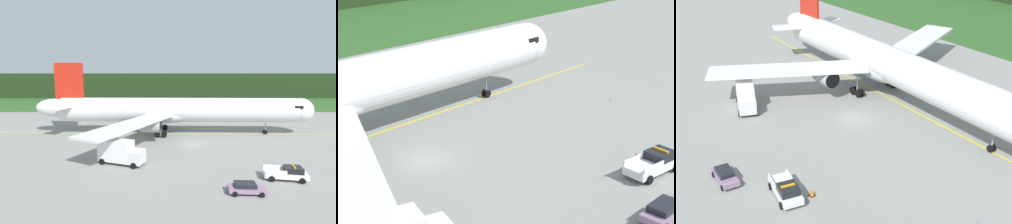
# 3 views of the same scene
# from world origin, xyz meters

# --- Properties ---
(ground) EXTENTS (320.00, 320.00, 0.00)m
(ground) POSITION_xyz_m (0.00, 0.00, 0.00)
(ground) COLOR gray
(taxiway_centerline_main) EXTENTS (81.55, 2.10, 0.01)m
(taxiway_centerline_main) POSITION_xyz_m (-2.53, 8.67, 0.00)
(taxiway_centerline_main) COLOR yellow
(taxiway_centerline_main) RESTS_ON ground
(airliner) EXTENTS (60.81, 48.44, 15.50)m
(airliner) POSITION_xyz_m (-3.22, 8.68, 5.23)
(airliner) COLOR silver
(airliner) RESTS_ON ground
(ops_pickup_truck) EXTENTS (5.64, 3.09, 1.94)m
(ops_pickup_truck) POSITION_xyz_m (10.83, -16.30, 0.90)
(ops_pickup_truck) COLOR white
(ops_pickup_truck) RESTS_ON ground
(catering_truck) EXTENTS (7.42, 4.65, 3.81)m
(catering_truck) POSITION_xyz_m (-11.87, -10.44, 1.91)
(catering_truck) COLOR silver
(catering_truck) RESTS_ON ground
(staff_car) EXTENTS (4.36, 2.20, 1.30)m
(staff_car) POSITION_xyz_m (4.44, -20.20, 0.70)
(staff_car) COLOR gray
(staff_car) RESTS_ON ground
(apron_cone) EXTENTS (0.62, 0.62, 0.78)m
(apron_cone) POSITION_xyz_m (12.09, -14.00, 0.38)
(apron_cone) COLOR black
(apron_cone) RESTS_ON ground
(taxiway_edge_light_east) EXTENTS (0.12, 0.12, 0.46)m
(taxiway_edge_light_east) POSITION_xyz_m (25.05, -3.99, 0.25)
(taxiway_edge_light_east) COLOR yellow
(taxiway_edge_light_east) RESTS_ON ground
(taxiway_edge_light_west) EXTENTS (0.12, 0.12, 0.38)m
(taxiway_edge_light_west) POSITION_xyz_m (-25.80, -3.99, 0.21)
(taxiway_edge_light_west) COLOR yellow
(taxiway_edge_light_west) RESTS_ON ground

